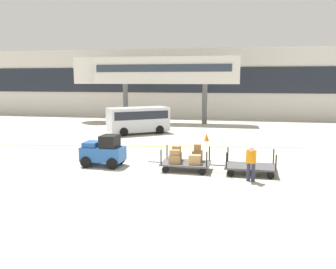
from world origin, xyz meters
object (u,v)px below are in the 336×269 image
object	(u,v)px
baggage_cart_lead	(185,159)
baggage_cart_middle	(250,167)
safety_cone_near	(207,137)
baggage_handler	(251,162)
shuttle_van	(138,118)
baggage_tug	(104,151)

from	to	relation	value
baggage_cart_lead	baggage_cart_middle	bearing A→B (deg)	-1.92
safety_cone_near	baggage_cart_middle	bearing A→B (deg)	-72.32
baggage_handler	shuttle_van	bearing A→B (deg)	124.68
baggage_cart_lead	baggage_handler	size ratio (longest dim) A/B	1.93
baggage_handler	safety_cone_near	bearing A→B (deg)	105.37
baggage_cart_middle	shuttle_van	world-z (taller)	shuttle_van
baggage_handler	baggage_tug	bearing A→B (deg)	168.86
baggage_cart_middle	shuttle_van	size ratio (longest dim) A/B	0.60
baggage_handler	safety_cone_near	distance (m)	9.95
baggage_cart_middle	safety_cone_near	world-z (taller)	baggage_cart_middle
baggage_cart_lead	safety_cone_near	xyz separation A→B (m)	(0.36, 8.25, -0.28)
baggage_handler	shuttle_van	world-z (taller)	shuttle_van
baggage_cart_middle	safety_cone_near	xyz separation A→B (m)	(-2.66, 8.36, -0.07)
baggage_tug	safety_cone_near	world-z (taller)	baggage_tug
baggage_handler	shuttle_van	xyz separation A→B (m)	(-8.33, 12.04, 0.37)
shuttle_van	baggage_handler	bearing A→B (deg)	-55.32
shuttle_van	baggage_cart_lead	bearing A→B (deg)	-63.53
shuttle_van	safety_cone_near	size ratio (longest dim) A/B	9.13
baggage_tug	baggage_handler	xyz separation A→B (m)	(7.13, -1.40, 0.11)
baggage_cart_middle	baggage_handler	bearing A→B (deg)	-91.41
baggage_tug	shuttle_van	xyz separation A→B (m)	(-1.20, 10.63, 0.48)
baggage_tug	baggage_handler	size ratio (longest dim) A/B	1.36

